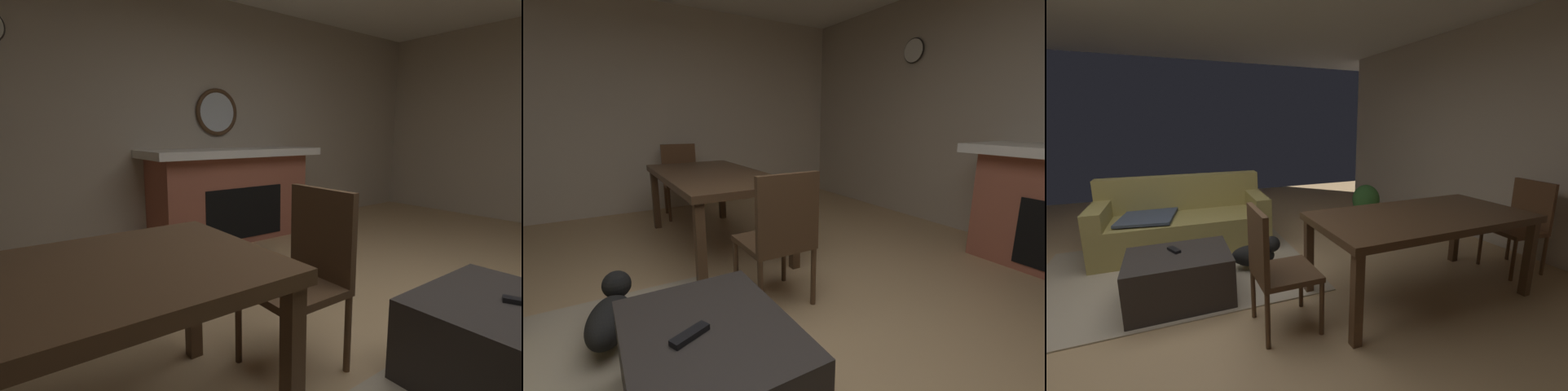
# 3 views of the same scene
# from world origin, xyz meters

# --- Properties ---
(floor) EXTENTS (9.32, 9.32, 0.00)m
(floor) POSITION_xyz_m (0.00, 0.00, 0.00)
(floor) COLOR tan
(wall_back_fireplace_side) EXTENTS (8.17, 0.12, 2.72)m
(wall_back_fireplace_side) POSITION_xyz_m (0.00, -3.18, 1.36)
(wall_back_fireplace_side) COLOR #B7A893
(wall_back_fireplace_side) RESTS_ON ground
(fireplace) EXTENTS (2.03, 0.76, 1.04)m
(fireplace) POSITION_xyz_m (-0.24, -2.81, 0.53)
(fireplace) COLOR #9E5642
(fireplace) RESTS_ON ground
(round_wall_mirror) EXTENTS (0.55, 0.05, 0.55)m
(round_wall_mirror) POSITION_xyz_m (-0.24, -3.09, 1.45)
(round_wall_mirror) COLOR #4C331E
(ottoman_coffee_table) EXTENTS (0.83, 0.65, 0.43)m
(ottoman_coffee_table) POSITION_xyz_m (0.14, 0.16, 0.21)
(ottoman_coffee_table) COLOR #2D2826
(ottoman_coffee_table) RESTS_ON ground
(dining_chair_west) EXTENTS (0.44, 0.44, 0.93)m
(dining_chair_west) POSITION_xyz_m (0.76, -0.53, 0.52)
(dining_chair_west) COLOR #513823
(dining_chair_west) RESTS_ON ground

